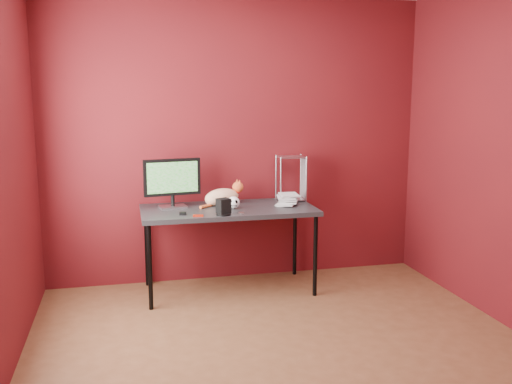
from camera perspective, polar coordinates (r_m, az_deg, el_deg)
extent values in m
cube|color=brown|center=(3.97, 3.27, -16.17)|extent=(3.50, 3.50, 0.01)
cube|color=#520F14|center=(5.28, -1.97, 5.16)|extent=(3.50, 0.02, 2.60)
cube|color=#520F14|center=(2.00, 17.97, -3.60)|extent=(3.50, 0.02, 2.60)
cube|color=black|center=(4.97, -2.77, -1.82)|extent=(1.50, 0.70, 0.04)
cylinder|color=black|center=(4.70, -10.56, -7.42)|extent=(0.04, 0.04, 0.71)
cylinder|color=black|center=(4.95, 5.95, -6.38)|extent=(0.04, 0.04, 0.71)
cylinder|color=black|center=(5.27, -10.88, -5.48)|extent=(0.04, 0.04, 0.71)
cylinder|color=black|center=(5.50, 3.90, -4.66)|extent=(0.04, 0.04, 0.71)
cube|color=#B1B0B5|center=(5.01, -8.31, -1.48)|extent=(0.25, 0.19, 0.02)
cylinder|color=black|center=(4.99, -8.32, -0.83)|extent=(0.03, 0.03, 0.10)
cube|color=black|center=(4.96, -8.38, 1.48)|extent=(0.49, 0.10, 0.32)
cube|color=#124413|center=(4.96, -8.38, 1.48)|extent=(0.44, 0.07, 0.27)
ellipsoid|color=orange|center=(5.09, -3.38, -0.46)|extent=(0.34, 0.24, 0.15)
ellipsoid|color=orange|center=(5.05, -4.32, -0.71)|extent=(0.18, 0.17, 0.12)
sphere|color=white|center=(5.13, -2.46, -0.62)|extent=(0.10, 0.10, 0.10)
sphere|color=#DC5D2A|center=(5.14, -1.82, 0.49)|extent=(0.10, 0.10, 0.10)
cone|color=#DC5D2A|center=(5.11, -1.65, 1.01)|extent=(0.03, 0.03, 0.04)
cone|color=#DC5D2A|center=(5.16, -1.91, 1.09)|extent=(0.03, 0.03, 0.04)
cylinder|color=#B7180C|center=(5.14, -1.96, 0.03)|extent=(0.07, 0.07, 0.01)
cylinder|color=#DC5D2A|center=(4.99, -4.95, -1.40)|extent=(0.14, 0.13, 0.03)
ellipsoid|color=white|center=(4.91, -2.27, -1.05)|extent=(0.11, 0.11, 0.11)
ellipsoid|color=black|center=(4.86, -2.43, -1.01)|extent=(0.03, 0.01, 0.03)
ellipsoid|color=black|center=(4.87, -1.92, -0.99)|extent=(0.03, 0.01, 0.03)
cube|color=black|center=(4.87, -2.16, -1.37)|extent=(0.06, 0.02, 0.01)
cylinder|color=black|center=(4.68, -3.26, -2.22)|extent=(0.12, 0.12, 0.02)
cube|color=black|center=(4.66, -3.27, -1.39)|extent=(0.12, 0.12, 0.12)
imported|color=beige|center=(5.09, 2.26, -0.05)|extent=(0.24, 0.26, 0.21)
imported|color=beige|center=(5.06, 2.27, 2.34)|extent=(0.23, 0.26, 0.22)
imported|color=beige|center=(5.04, 2.29, 4.76)|extent=(0.21, 0.25, 0.21)
imported|color=beige|center=(5.02, 2.31, 7.21)|extent=(0.20, 0.24, 0.22)
imported|color=beige|center=(5.01, 2.33, 9.66)|extent=(0.18, 0.23, 0.21)
cylinder|color=#B1B0B5|center=(5.15, 2.55, 1.20)|extent=(0.01, 0.01, 0.42)
cylinder|color=#B1B0B5|center=(5.22, 5.09, 1.29)|extent=(0.01, 0.01, 0.42)
cylinder|color=#B1B0B5|center=(5.34, 1.98, 1.52)|extent=(0.01, 0.01, 0.42)
cylinder|color=#B1B0B5|center=(5.41, 4.44, 1.60)|extent=(0.01, 0.01, 0.42)
cube|color=#B1B0B5|center=(5.31, 3.49, -0.69)|extent=(0.25, 0.21, 0.01)
cube|color=#B1B0B5|center=(5.25, 3.54, 3.53)|extent=(0.25, 0.21, 0.01)
cube|color=#9D1C0C|center=(4.63, -5.81, -2.37)|extent=(0.09, 0.04, 0.02)
cube|color=black|center=(4.71, -7.32, -2.15)|extent=(0.06, 0.04, 0.03)
cylinder|color=#B1B0B5|center=(4.74, -1.50, -2.11)|extent=(0.05, 0.05, 0.00)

